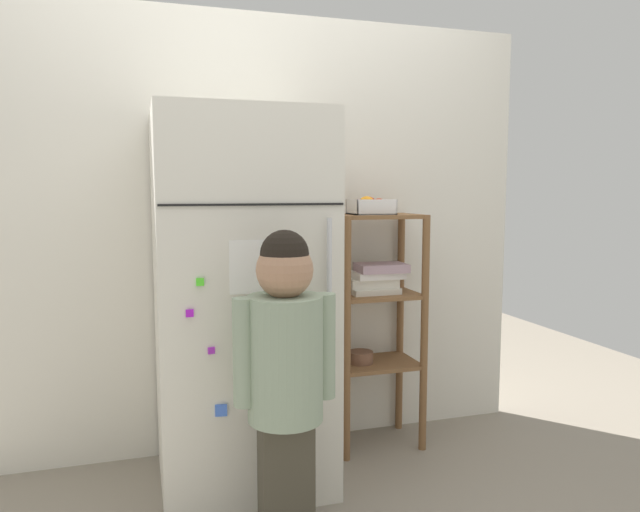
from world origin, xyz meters
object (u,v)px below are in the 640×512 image
child_standing (285,357)px  pantry_shelf_unit (375,303)px  fruit_bin (371,206)px  refrigerator (241,301)px

child_standing → pantry_shelf_unit: 0.92m
child_standing → fruit_bin: bearing=48.9°
child_standing → fruit_bin: fruit_bin is taller
pantry_shelf_unit → fruit_bin: 0.47m
child_standing → pantry_shelf_unit: (0.61, 0.68, 0.03)m
refrigerator → pantry_shelf_unit: refrigerator is taller
refrigerator → child_standing: size_ratio=1.40×
pantry_shelf_unit → fruit_bin: (-0.03, -0.01, 0.47)m
refrigerator → fruit_bin: 0.77m
child_standing → pantry_shelf_unit: size_ratio=0.98×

